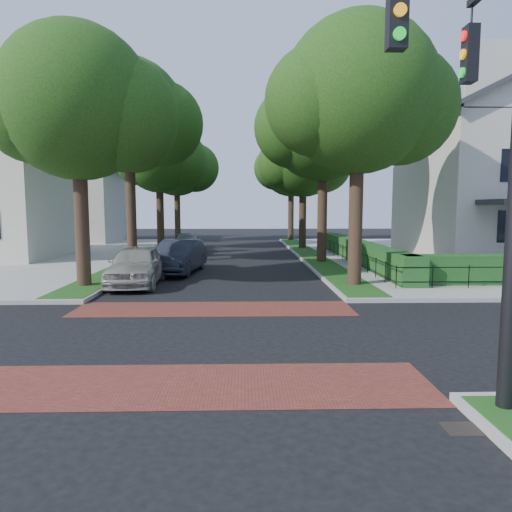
% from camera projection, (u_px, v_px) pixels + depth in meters
% --- Properties ---
extents(ground, '(120.00, 120.00, 0.00)m').
position_uv_depth(ground, '(206.00, 337.00, 11.66)').
color(ground, black).
rests_on(ground, ground).
extents(crosswalk_far, '(9.00, 2.20, 0.01)m').
position_uv_depth(crosswalk_far, '(214.00, 309.00, 14.84)').
color(crosswalk_far, maroon).
rests_on(crosswalk_far, ground).
extents(crosswalk_near, '(9.00, 2.20, 0.01)m').
position_uv_depth(crosswalk_near, '(191.00, 385.00, 8.47)').
color(crosswalk_near, maroon).
rests_on(crosswalk_near, ground).
extents(storm_drain, '(0.65, 0.45, 0.01)m').
position_uv_depth(storm_drain, '(466.00, 429.00, 6.79)').
color(storm_drain, black).
rests_on(storm_drain, ground).
extents(grass_strip_ne, '(1.60, 29.80, 0.02)m').
position_uv_depth(grass_strip_ne, '(310.00, 254.00, 30.76)').
color(grass_strip_ne, '#154012').
rests_on(grass_strip_ne, sidewalk_ne).
extents(grass_strip_nw, '(1.60, 29.80, 0.02)m').
position_uv_depth(grass_strip_nw, '(149.00, 255.00, 30.49)').
color(grass_strip_nw, '#154012').
rests_on(grass_strip_nw, sidewalk_nw).
extents(tree_right_near, '(7.75, 6.67, 10.66)m').
position_uv_depth(tree_right_near, '(360.00, 98.00, 18.18)').
color(tree_right_near, black).
rests_on(tree_right_near, sidewalk_ne).
extents(tree_right_mid, '(8.25, 7.09, 11.22)m').
position_uv_depth(tree_right_mid, '(325.00, 125.00, 26.11)').
color(tree_right_mid, black).
rests_on(tree_right_mid, sidewalk_ne).
extents(tree_right_far, '(7.25, 6.23, 9.74)m').
position_uv_depth(tree_right_far, '(304.00, 160.00, 35.14)').
color(tree_right_far, black).
rests_on(tree_right_far, sidewalk_ne).
extents(tree_right_back, '(7.50, 6.45, 10.20)m').
position_uv_depth(tree_right_back, '(292.00, 166.00, 44.06)').
color(tree_right_back, black).
rests_on(tree_right_back, sidewalk_ne).
extents(tree_left_near, '(7.50, 6.45, 10.20)m').
position_uv_depth(tree_left_near, '(82.00, 106.00, 17.94)').
color(tree_left_near, black).
rests_on(tree_left_near, sidewalk_nw).
extents(tree_left_mid, '(8.00, 6.88, 11.48)m').
position_uv_depth(tree_left_mid, '(132.00, 118.00, 25.79)').
color(tree_left_mid, black).
rests_on(tree_left_mid, sidewalk_nw).
extents(tree_left_far, '(7.00, 6.02, 9.86)m').
position_uv_depth(tree_left_far, '(161.00, 157.00, 34.84)').
color(tree_left_far, black).
rests_on(tree_left_far, sidewalk_nw).
extents(tree_left_back, '(7.75, 6.66, 10.44)m').
position_uv_depth(tree_left_back, '(178.00, 164.00, 43.78)').
color(tree_left_back, black).
rests_on(tree_left_back, sidewalk_nw).
extents(hedge_main_road, '(1.00, 18.00, 1.20)m').
position_uv_depth(hedge_main_road, '(359.00, 251.00, 26.68)').
color(hedge_main_road, '#18471B').
rests_on(hedge_main_road, sidewalk_ne).
extents(fence_main_road, '(0.06, 18.00, 0.90)m').
position_uv_depth(fence_main_road, '(345.00, 254.00, 26.67)').
color(fence_main_road, black).
rests_on(fence_main_road, sidewalk_ne).
extents(house_left_far, '(10.00, 9.00, 10.14)m').
position_uv_depth(house_left_far, '(68.00, 189.00, 42.55)').
color(house_left_far, beige).
rests_on(house_left_far, sidewalk_nw).
extents(traffic_signal, '(2.17, 2.00, 8.00)m').
position_uv_depth(traffic_signal, '(501.00, 113.00, 6.89)').
color(traffic_signal, black).
rests_on(traffic_signal, sidewalk_se).
extents(parked_car_front, '(2.26, 5.12, 1.71)m').
position_uv_depth(parked_car_front, '(136.00, 265.00, 19.33)').
color(parked_car_front, '#AEA99C').
rests_on(parked_car_front, ground).
extents(parked_car_middle, '(2.40, 5.26, 1.67)m').
position_uv_depth(parked_car_middle, '(179.00, 257.00, 22.85)').
color(parked_car_middle, black).
rests_on(parked_car_middle, ground).
extents(parked_car_rear, '(2.36, 4.86, 1.36)m').
position_uv_depth(parked_car_rear, '(187.00, 244.00, 33.20)').
color(parked_car_rear, gray).
rests_on(parked_car_rear, ground).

